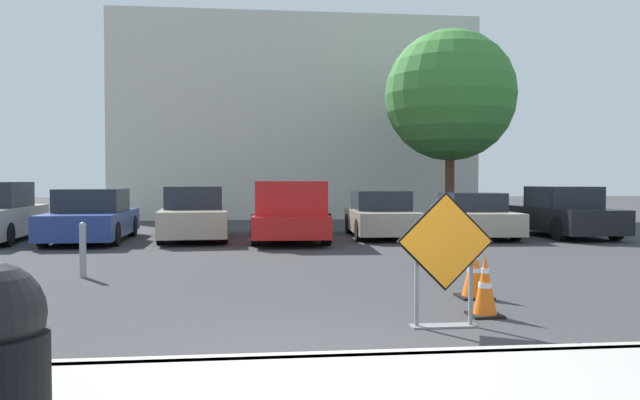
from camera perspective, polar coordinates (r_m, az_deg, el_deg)
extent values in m
plane|color=#333335|center=(15.39, -3.98, -4.34)|extent=(96.00, 96.00, 0.00)
cube|color=#999993|center=(5.55, 0.27, -14.61)|extent=(23.76, 0.20, 0.14)
cube|color=black|center=(7.05, 11.38, -3.73)|extent=(1.10, 0.02, 1.10)
cube|color=orange|center=(7.04, 11.42, -3.75)|extent=(1.04, 0.02, 1.04)
cube|color=slate|center=(7.25, 11.22, -11.22)|extent=(0.74, 0.20, 0.02)
cube|color=slate|center=(7.07, 8.82, -7.64)|extent=(0.04, 0.04, 0.96)
cube|color=slate|center=(7.26, 13.61, -7.43)|extent=(0.04, 0.04, 0.96)
cube|color=black|center=(7.91, 14.84, -10.12)|extent=(0.39, 0.39, 0.03)
cone|color=orange|center=(7.84, 14.86, -7.42)|extent=(0.29, 0.29, 0.72)
cylinder|color=white|center=(7.81, 14.87, -6.27)|extent=(0.09, 0.09, 0.07)
cylinder|color=white|center=(7.84, 14.86, -7.53)|extent=(0.16, 0.16, 0.07)
cube|color=black|center=(9.09, 13.89, -8.55)|extent=(0.45, 0.45, 0.03)
cone|color=orange|center=(9.03, 13.91, -6.17)|extent=(0.34, 0.34, 0.73)
cylinder|color=white|center=(9.01, 13.92, -5.15)|extent=(0.11, 0.11, 0.07)
cylinder|color=white|center=(9.03, 13.91, -6.26)|extent=(0.19, 0.19, 0.07)
cylinder|color=black|center=(17.30, -26.66, -2.84)|extent=(0.24, 0.61, 0.60)
cylinder|color=black|center=(20.08, -24.31, -2.20)|extent=(0.24, 0.61, 0.60)
cube|color=navy|center=(17.94, -20.15, -2.01)|extent=(1.99, 4.53, 0.64)
cube|color=#1E232D|center=(18.02, -20.09, 0.00)|extent=(1.69, 2.11, 0.61)
cylinder|color=black|center=(16.43, -18.25, -2.97)|extent=(0.22, 0.61, 0.61)
cylinder|color=black|center=(16.82, -24.00, -2.93)|extent=(0.22, 0.61, 0.61)
cylinder|color=black|center=(19.16, -16.76, -2.29)|extent=(0.22, 0.61, 0.61)
cylinder|color=black|center=(19.50, -21.73, -2.27)|extent=(0.22, 0.61, 0.61)
cube|color=#A39984|center=(17.87, -11.47, -1.84)|extent=(2.05, 4.76, 0.68)
cube|color=#1E232D|center=(17.96, -11.47, 0.25)|extent=(1.67, 2.24, 0.62)
cylinder|color=black|center=(16.45, -8.79, -2.79)|extent=(0.25, 0.68, 0.67)
cylinder|color=black|center=(16.49, -14.35, -2.81)|extent=(0.25, 0.68, 0.67)
cylinder|color=black|center=(19.32, -9.00, -2.11)|extent=(0.25, 0.68, 0.67)
cylinder|color=black|center=(19.35, -13.73, -2.13)|extent=(0.25, 0.68, 0.67)
cube|color=red|center=(17.30, -2.74, -2.00)|extent=(2.16, 5.29, 0.55)
cube|color=red|center=(16.10, -2.68, 0.21)|extent=(1.86, 2.16, 0.85)
cube|color=red|center=(19.52, -2.85, -0.10)|extent=(1.83, 0.18, 0.45)
cube|color=red|center=(18.36, 0.05, -0.22)|extent=(0.21, 2.50, 0.45)
cube|color=red|center=(18.33, -5.64, -0.23)|extent=(0.21, 2.50, 0.45)
cylinder|color=black|center=(15.79, 0.57, -2.69)|extent=(0.28, 0.82, 0.81)
cylinder|color=black|center=(15.76, -5.87, -2.71)|extent=(0.28, 0.82, 0.81)
cylinder|color=black|center=(18.90, -0.13, -1.96)|extent=(0.28, 0.82, 0.81)
cylinder|color=black|center=(18.88, -5.50, -1.97)|extent=(0.28, 0.82, 0.81)
cube|color=#A39984|center=(18.23, 5.60, -1.89)|extent=(1.92, 4.13, 0.61)
cube|color=#1E232D|center=(18.30, 5.56, -0.03)|extent=(1.61, 1.93, 0.56)
cylinder|color=black|center=(17.16, 8.91, -2.70)|extent=(0.23, 0.62, 0.61)
cylinder|color=black|center=(16.89, 3.61, -2.75)|extent=(0.23, 0.62, 0.61)
cylinder|color=black|center=(19.62, 7.31, -2.13)|extent=(0.23, 0.62, 0.61)
cylinder|color=black|center=(19.38, 2.67, -2.17)|extent=(0.23, 0.62, 0.61)
cube|color=#A39984|center=(18.78, 13.77, -1.85)|extent=(2.03, 4.34, 0.60)
cube|color=#1E232D|center=(18.85, 13.69, -0.13)|extent=(1.67, 2.05, 0.52)
cylinder|color=black|center=(17.79, 17.45, -2.62)|extent=(0.24, 0.61, 0.60)
cylinder|color=black|center=(17.31, 12.41, -2.70)|extent=(0.24, 0.61, 0.60)
cylinder|color=black|center=(20.27, 14.92, -2.07)|extent=(0.24, 0.61, 0.60)
cylinder|color=black|center=(19.85, 10.47, -2.12)|extent=(0.24, 0.61, 0.60)
cube|color=black|center=(19.61, 21.44, -1.62)|extent=(1.81, 4.06, 0.67)
cube|color=#1E232D|center=(19.67, 21.32, 0.26)|extent=(1.58, 1.87, 0.62)
cylinder|color=black|center=(18.94, 25.41, -2.34)|extent=(0.21, 0.67, 0.67)
cylinder|color=black|center=(18.13, 21.03, -2.47)|extent=(0.21, 0.67, 0.67)
cylinder|color=black|center=(21.11, 21.79, -1.89)|extent=(0.21, 0.67, 0.67)
cylinder|color=black|center=(20.38, 17.74, -1.98)|extent=(0.21, 0.67, 0.67)
cylinder|color=gray|center=(11.30, -20.87, -4.42)|extent=(0.11, 0.11, 0.88)
sphere|color=gray|center=(11.26, -20.89, -2.19)|extent=(0.12, 0.12, 0.12)
cube|color=beige|center=(28.75, -2.40, 7.18)|extent=(15.65, 5.00, 8.70)
cylinder|color=#513823|center=(22.44, 11.77, 1.28)|extent=(0.32, 0.32, 2.92)
sphere|color=#387A33|center=(22.64, 11.82, 9.34)|extent=(4.58, 4.58, 4.58)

